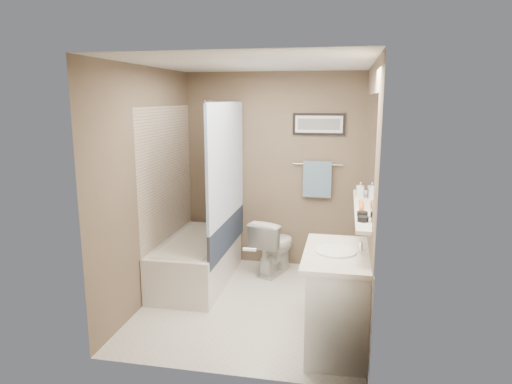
% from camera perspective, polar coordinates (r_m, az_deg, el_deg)
% --- Properties ---
extents(ground, '(2.50, 2.50, 0.00)m').
position_cam_1_polar(ground, '(4.85, -0.36, -13.79)').
color(ground, silver).
rests_on(ground, ground).
extents(ceiling, '(2.20, 2.50, 0.04)m').
position_cam_1_polar(ceiling, '(4.39, -0.40, 15.53)').
color(ceiling, silver).
rests_on(ceiling, wall_back).
extents(wall_back, '(2.20, 0.04, 2.40)m').
position_cam_1_polar(wall_back, '(5.66, 2.13, 2.65)').
color(wall_back, brown).
rests_on(wall_back, ground).
extents(wall_front, '(2.20, 0.04, 2.40)m').
position_cam_1_polar(wall_front, '(3.30, -4.68, -3.87)').
color(wall_front, brown).
rests_on(wall_front, ground).
extents(wall_left, '(0.04, 2.50, 2.40)m').
position_cam_1_polar(wall_left, '(4.80, -13.11, 0.74)').
color(wall_left, brown).
rests_on(wall_left, ground).
extents(wall_right, '(0.04, 2.50, 2.40)m').
position_cam_1_polar(wall_right, '(4.38, 13.59, -0.30)').
color(wall_right, brown).
rests_on(wall_right, ground).
extents(tile_surround, '(0.02, 1.55, 2.00)m').
position_cam_1_polar(tile_surround, '(5.29, -10.92, -0.38)').
color(tile_surround, '#C5AE95').
rests_on(tile_surround, wall_left).
extents(curtain_rod, '(0.02, 1.55, 0.02)m').
position_cam_1_polar(curtain_rod, '(4.96, -3.82, 11.24)').
color(curtain_rod, silver).
rests_on(curtain_rod, wall_left).
extents(curtain_upper, '(0.03, 1.45, 1.28)m').
position_cam_1_polar(curtain_upper, '(5.01, -3.72, 3.78)').
color(curtain_upper, white).
rests_on(curtain_upper, curtain_rod).
extents(curtain_lower, '(0.03, 1.45, 0.36)m').
position_cam_1_polar(curtain_lower, '(5.18, -3.60, -5.25)').
color(curtain_lower, '#212C3F').
rests_on(curtain_lower, curtain_rod).
extents(mirror, '(0.02, 1.60, 1.00)m').
position_cam_1_polar(mirror, '(4.17, 14.08, 4.93)').
color(mirror, silver).
rests_on(mirror, wall_right).
extents(shelf, '(0.12, 1.60, 0.03)m').
position_cam_1_polar(shelf, '(4.26, 12.99, -2.00)').
color(shelf, silver).
rests_on(shelf, wall_right).
extents(towel_bar, '(0.60, 0.02, 0.02)m').
position_cam_1_polar(towel_bar, '(5.57, 7.72, 3.45)').
color(towel_bar, silver).
rests_on(towel_bar, wall_back).
extents(towel, '(0.34, 0.05, 0.44)m').
position_cam_1_polar(towel, '(5.58, 7.66, 1.59)').
color(towel, '#86ABC4').
rests_on(towel, towel_bar).
extents(art_frame, '(0.62, 0.02, 0.26)m').
position_cam_1_polar(art_frame, '(5.54, 7.87, 8.40)').
color(art_frame, black).
rests_on(art_frame, wall_back).
extents(art_mat, '(0.56, 0.00, 0.20)m').
position_cam_1_polar(art_mat, '(5.53, 7.86, 8.39)').
color(art_mat, white).
rests_on(art_mat, art_frame).
extents(art_image, '(0.50, 0.00, 0.13)m').
position_cam_1_polar(art_image, '(5.52, 7.86, 8.39)').
color(art_image, '#595959').
rests_on(art_image, art_mat).
extents(door, '(0.80, 0.02, 2.00)m').
position_cam_1_polar(door, '(3.25, 4.78, -7.83)').
color(door, silver).
rests_on(door, wall_front).
extents(door_handle, '(0.10, 0.02, 0.02)m').
position_cam_1_polar(door_handle, '(3.35, -0.78, -7.20)').
color(door_handle, silver).
rests_on(door_handle, door).
extents(bathtub, '(0.72, 1.51, 0.50)m').
position_cam_1_polar(bathtub, '(5.35, -7.34, -8.51)').
color(bathtub, silver).
rests_on(bathtub, ground).
extents(tub_rim, '(0.56, 1.36, 0.02)m').
position_cam_1_polar(tub_rim, '(5.27, -7.41, -5.95)').
color(tub_rim, silver).
rests_on(tub_rim, bathtub).
extents(toilet, '(0.57, 0.75, 0.68)m').
position_cam_1_polar(toilet, '(5.55, 2.27, -6.68)').
color(toilet, silver).
rests_on(toilet, ground).
extents(vanity, '(0.54, 0.92, 0.80)m').
position_cam_1_polar(vanity, '(4.01, 10.01, -13.35)').
color(vanity, white).
rests_on(vanity, ground).
extents(countertop, '(0.54, 0.96, 0.04)m').
position_cam_1_polar(countertop, '(3.85, 10.08, -7.66)').
color(countertop, silver).
rests_on(countertop, vanity).
extents(sink_basin, '(0.34, 0.34, 0.01)m').
position_cam_1_polar(sink_basin, '(3.84, 9.94, -7.26)').
color(sink_basin, white).
rests_on(sink_basin, countertop).
extents(faucet_spout, '(0.02, 0.02, 0.10)m').
position_cam_1_polar(faucet_spout, '(3.83, 12.97, -6.78)').
color(faucet_spout, white).
rests_on(faucet_spout, countertop).
extents(faucet_knob, '(0.05, 0.05, 0.05)m').
position_cam_1_polar(faucet_knob, '(3.93, 12.92, -6.61)').
color(faucet_knob, white).
rests_on(faucet_knob, countertop).
extents(candle_bowl_near, '(0.09, 0.09, 0.04)m').
position_cam_1_polar(candle_bowl_near, '(3.75, 13.23, -3.31)').
color(candle_bowl_near, black).
rests_on(candle_bowl_near, shelf).
extents(candle_bowl_far, '(0.09, 0.09, 0.04)m').
position_cam_1_polar(candle_bowl_far, '(3.91, 13.15, -2.70)').
color(candle_bowl_far, black).
rests_on(candle_bowl_far, shelf).
extents(hair_brush_front, '(0.05, 0.22, 0.04)m').
position_cam_1_polar(hair_brush_front, '(4.14, 13.06, -1.85)').
color(hair_brush_front, orange).
rests_on(hair_brush_front, shelf).
extents(hair_brush_back, '(0.04, 0.22, 0.04)m').
position_cam_1_polar(hair_brush_back, '(4.28, 13.00, -1.41)').
color(hair_brush_back, orange).
rests_on(hair_brush_back, shelf).
extents(pink_comb, '(0.05, 0.16, 0.01)m').
position_cam_1_polar(pink_comb, '(4.38, 12.96, -1.36)').
color(pink_comb, pink).
rests_on(pink_comb, shelf).
extents(glass_jar, '(0.08, 0.08, 0.10)m').
position_cam_1_polar(glass_jar, '(4.74, 12.87, 0.18)').
color(glass_jar, silver).
rests_on(glass_jar, shelf).
extents(soap_bottle, '(0.08, 0.08, 0.15)m').
position_cam_1_polar(soap_bottle, '(4.63, 12.92, 0.25)').
color(soap_bottle, '#999999').
rests_on(soap_bottle, shelf).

